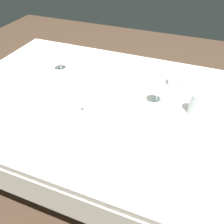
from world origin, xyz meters
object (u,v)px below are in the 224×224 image
dinner_plate (102,130)px  coffee_cup_left (175,80)px  wine_glass_left (59,55)px  fork_outer (76,118)px  spoon_soup (145,137)px  drink_tumbler (196,105)px  wine_glass_centre (158,87)px  dinner_knife (137,137)px  napkin_folded (46,67)px

dinner_plate → coffee_cup_left: coffee_cup_left is taller
wine_glass_left → fork_outer: bearing=-51.3°
spoon_soup → drink_tumbler: size_ratio=1.94×
wine_glass_centre → dinner_knife: bearing=-94.0°
dinner_plate → drink_tumbler: (0.37, 0.29, 0.04)m
dinner_knife → drink_tumbler: drink_tumbler is taller
drink_tumbler → wine_glass_left: bearing=171.0°
spoon_soup → napkin_folded: (-0.68, 0.28, 0.07)m
fork_outer → wine_glass_left: wine_glass_left is taller
spoon_soup → wine_glass_left: (-0.65, 0.39, 0.10)m
fork_outer → spoon_soup: 0.34m
dinner_knife → drink_tumbler: bearing=51.3°
wine_glass_centre → coffee_cup_left: bearing=70.2°
dinner_plate → napkin_folded: (-0.49, 0.31, 0.07)m
spoon_soup → napkin_folded: napkin_folded is taller
drink_tumbler → spoon_soup: bearing=-126.0°
fork_outer → spoon_soup: spoon_soup is taller
coffee_cup_left → wine_glass_centre: wine_glass_centre is taller
wine_glass_centre → wine_glass_left: 0.65m
coffee_cup_left → napkin_folded: bearing=-166.2°
spoon_soup → wine_glass_left: bearing=149.3°
wine_glass_centre → dinner_plate: bearing=-120.0°
dinner_plate → coffee_cup_left: 0.55m
fork_outer → wine_glass_centre: (0.33, 0.27, 0.09)m
wine_glass_centre → wine_glass_left: (-0.64, 0.11, 0.01)m
dinner_knife → wine_glass_left: (-0.62, 0.40, 0.10)m
dinner_plate → fork_outer: bearing=167.3°
fork_outer → drink_tumbler: (0.53, 0.25, 0.05)m
spoon_soup → napkin_folded: bearing=157.8°
drink_tumbler → napkin_folded: size_ratio=0.73×
dinner_plate → drink_tumbler: size_ratio=2.38×
dinner_plate → drink_tumbler: drink_tumbler is taller
coffee_cup_left → napkin_folded: size_ratio=0.65×
dinner_plate → fork_outer: (-0.15, 0.03, -0.01)m
coffee_cup_left → dinner_plate: bearing=-116.4°
drink_tumbler → napkin_folded: 0.86m
wine_glass_centre → napkin_folded: bearing=179.9°
dinner_plate → wine_glass_left: (-0.46, 0.42, 0.09)m
wine_glass_centre → drink_tumbler: bearing=-5.5°
wine_glass_left → drink_tumbler: 0.85m
fork_outer → napkin_folded: size_ratio=1.56×
fork_outer → wine_glass_left: (-0.31, 0.38, 0.10)m
dinner_knife → wine_glass_centre: (0.02, 0.29, 0.09)m
fork_outer → napkin_folded: napkin_folded is taller
dinner_plate → wine_glass_centre: size_ratio=2.04×
wine_glass_left → napkin_folded: napkin_folded is taller
dinner_knife → wine_glass_left: wine_glass_left is taller
spoon_soup → coffee_cup_left: 0.46m
wine_glass_centre → drink_tumbler: 0.20m
wine_glass_centre → wine_glass_left: bearing=170.0°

